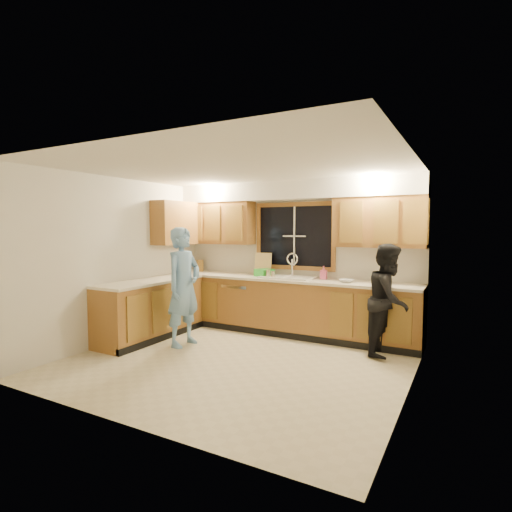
{
  "coord_description": "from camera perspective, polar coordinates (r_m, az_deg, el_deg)",
  "views": [
    {
      "loc": [
        2.65,
        -4.34,
        1.74
      ],
      "look_at": [
        -0.07,
        0.65,
        1.34
      ],
      "focal_mm": 28.0,
      "sensor_mm": 36.0,
      "label": 1
    }
  ],
  "objects": [
    {
      "name": "floor",
      "position": [
        5.37,
        -2.77,
        -14.84
      ],
      "size": [
        4.2,
        4.2,
        0.0
      ],
      "primitive_type": "plane",
      "color": "beige",
      "rests_on": "ground"
    },
    {
      "name": "ceiling",
      "position": [
        5.14,
        -2.86,
        12.54
      ],
      "size": [
        4.2,
        4.2,
        0.0
      ],
      "primitive_type": "plane",
      "rotation": [
        3.14,
        0.0,
        0.0
      ],
      "color": "silver"
    },
    {
      "name": "wall_back",
      "position": [
        6.8,
        5.54,
        -0.11
      ],
      "size": [
        4.2,
        0.0,
        4.2
      ],
      "primitive_type": "plane",
      "rotation": [
        1.57,
        0.0,
        0.0
      ],
      "color": "silver",
      "rests_on": "ground"
    },
    {
      "name": "wall_left",
      "position": [
        6.45,
        -18.95,
        -0.53
      ],
      "size": [
        0.0,
        3.8,
        3.8
      ],
      "primitive_type": "plane",
      "rotation": [
        1.57,
        0.0,
        1.57
      ],
      "color": "silver",
      "rests_on": "ground"
    },
    {
      "name": "wall_right",
      "position": [
        4.41,
        21.24,
        -2.6
      ],
      "size": [
        0.0,
        3.8,
        3.8
      ],
      "primitive_type": "plane",
      "rotation": [
        1.57,
        0.0,
        -1.57
      ],
      "color": "silver",
      "rests_on": "ground"
    },
    {
      "name": "base_cabinets_back",
      "position": [
        6.63,
        4.47,
        -7.27
      ],
      "size": [
        4.2,
        0.6,
        0.88
      ],
      "primitive_type": "cube",
      "color": "#99642C",
      "rests_on": "ground"
    },
    {
      "name": "base_cabinets_left",
      "position": [
        6.59,
        -14.75,
        -7.46
      ],
      "size": [
        0.6,
        1.9,
        0.88
      ],
      "primitive_type": "cube",
      "color": "#99642C",
      "rests_on": "ground"
    },
    {
      "name": "countertop_back",
      "position": [
        6.55,
        4.44,
        -3.34
      ],
      "size": [
        4.2,
        0.63,
        0.04
      ],
      "primitive_type": "cube",
      "color": "beige",
      "rests_on": "base_cabinets_back"
    },
    {
      "name": "countertop_left",
      "position": [
        6.51,
        -14.73,
        -3.51
      ],
      "size": [
        0.63,
        1.9,
        0.04
      ],
      "primitive_type": "cube",
      "color": "beige",
      "rests_on": "base_cabinets_left"
    },
    {
      "name": "upper_cabinets_left",
      "position": [
        7.32,
        -5.3,
        4.68
      ],
      "size": [
        1.35,
        0.33,
        0.75
      ],
      "primitive_type": "cube",
      "color": "#99642C",
      "rests_on": "wall_back"
    },
    {
      "name": "upper_cabinets_right",
      "position": [
        6.2,
        17.22,
        4.65
      ],
      "size": [
        1.35,
        0.33,
        0.75
      ],
      "primitive_type": "cube",
      "color": "#99642C",
      "rests_on": "wall_back"
    },
    {
      "name": "upper_cabinets_return",
      "position": [
        7.13,
        -11.49,
        4.64
      ],
      "size": [
        0.33,
        0.9,
        0.75
      ],
      "primitive_type": "cube",
      "color": "#99642C",
      "rests_on": "wall_left"
    },
    {
      "name": "soffit",
      "position": [
        6.65,
        5.01,
        9.29
      ],
      "size": [
        4.2,
        0.35,
        0.3
      ],
      "primitive_type": "cube",
      "color": "white",
      "rests_on": "wall_back"
    },
    {
      "name": "window_frame",
      "position": [
        6.77,
        5.53,
        2.84
      ],
      "size": [
        1.44,
        0.03,
        1.14
      ],
      "color": "black",
      "rests_on": "wall_back"
    },
    {
      "name": "sink",
      "position": [
        6.57,
        4.51,
        -3.63
      ],
      "size": [
        0.86,
        0.52,
        0.57
      ],
      "color": "white",
      "rests_on": "countertop_back"
    },
    {
      "name": "dishwasher",
      "position": [
        7.01,
        -1.96,
        -6.89
      ],
      "size": [
        0.6,
        0.56,
        0.82
      ],
      "primitive_type": "cube",
      "color": "white",
      "rests_on": "floor"
    },
    {
      "name": "stove",
      "position": [
        6.2,
        -18.4,
        -8.17
      ],
      "size": [
        0.58,
        0.75,
        0.9
      ],
      "primitive_type": "cube",
      "color": "white",
      "rests_on": "floor"
    },
    {
      "name": "man",
      "position": [
        6.0,
        -10.29,
        -4.32
      ],
      "size": [
        0.45,
        0.66,
        1.75
      ],
      "primitive_type": "imported",
      "rotation": [
        0.0,
        0.0,
        1.52
      ],
      "color": "#6D9BCE",
      "rests_on": "floor"
    },
    {
      "name": "woman",
      "position": [
        5.75,
        18.46,
        -5.94
      ],
      "size": [
        0.65,
        0.8,
        1.53
      ],
      "primitive_type": "imported",
      "rotation": [
        0.0,
        0.0,
        1.46
      ],
      "color": "black",
      "rests_on": "floor"
    },
    {
      "name": "knife_block",
      "position": [
        7.58,
        -8.02,
        -1.39
      ],
      "size": [
        0.15,
        0.15,
        0.22
      ],
      "primitive_type": "cube",
      "rotation": [
        0.0,
        0.0,
        0.77
      ],
      "color": "olive",
      "rests_on": "countertop_back"
    },
    {
      "name": "cutting_board",
      "position": [
        6.92,
        1.02,
        -1.14
      ],
      "size": [
        0.31,
        0.16,
        0.39
      ],
      "primitive_type": "cube",
      "rotation": [
        -0.21,
        0.0,
        0.22
      ],
      "color": "tan",
      "rests_on": "countertop_back"
    },
    {
      "name": "dish_crate",
      "position": [
        6.76,
        1.19,
        -2.4
      ],
      "size": [
        0.34,
        0.34,
        0.12
      ],
      "primitive_type": "cube",
      "rotation": [
        0.0,
        0.0,
        -0.43
      ],
      "color": "green",
      "rests_on": "countertop_back"
    },
    {
      "name": "soap_bottle",
      "position": [
        6.48,
        9.63,
        -2.34
      ],
      "size": [
        0.1,
        0.11,
        0.21
      ],
      "primitive_type": "imported",
      "rotation": [
        0.0,
        0.0,
        0.09
      ],
      "color": "#F95E95",
      "rests_on": "countertop_back"
    },
    {
      "name": "bowl",
      "position": [
        6.15,
        12.78,
        -3.48
      ],
      "size": [
        0.24,
        0.24,
        0.05
      ],
      "primitive_type": "imported",
      "rotation": [
        0.0,
        0.0,
        -0.18
      ],
      "color": "silver",
      "rests_on": "countertop_back"
    },
    {
      "name": "can_left",
      "position": [
        6.47,
        2.4,
        -2.71
      ],
      "size": [
        0.09,
        0.09,
        0.12
      ],
      "primitive_type": "cylinder",
      "rotation": [
        0.0,
        0.0,
        0.4
      ],
      "color": "beige",
      "rests_on": "countertop_back"
    },
    {
      "name": "can_right",
      "position": [
        6.58,
        1.73,
        -2.55
      ],
      "size": [
        0.08,
        0.08,
        0.13
      ],
      "primitive_type": "cylinder",
      "rotation": [
        0.0,
        0.0,
        0.19
      ],
      "color": "beige",
      "rests_on": "countertop_back"
    }
  ]
}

